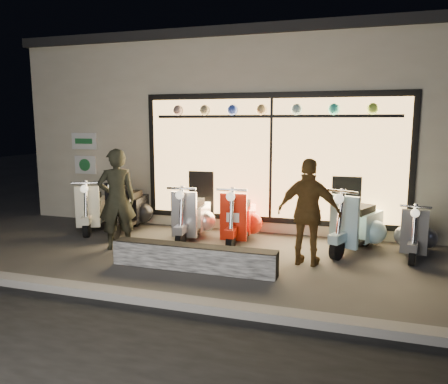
{
  "coord_description": "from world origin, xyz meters",
  "views": [
    {
      "loc": [
        2.52,
        -6.76,
        2.3
      ],
      "look_at": [
        0.22,
        0.6,
        1.05
      ],
      "focal_mm": 35.0,
      "sensor_mm": 36.0,
      "label": 1
    }
  ],
  "objects_px": {
    "scooter_red": "(240,219)",
    "man": "(117,199)",
    "graffiti_barrier": "(193,258)",
    "woman": "(309,213)",
    "scooter_silver": "(193,216)"
  },
  "relations": [
    {
      "from": "graffiti_barrier",
      "to": "woman",
      "type": "height_order",
      "value": "woman"
    },
    {
      "from": "scooter_silver",
      "to": "scooter_red",
      "type": "xyz_separation_m",
      "value": [
        0.95,
        0.06,
        0.0
      ]
    },
    {
      "from": "scooter_red",
      "to": "woman",
      "type": "height_order",
      "value": "woman"
    },
    {
      "from": "scooter_red",
      "to": "man",
      "type": "height_order",
      "value": "man"
    },
    {
      "from": "scooter_red",
      "to": "woman",
      "type": "relative_size",
      "value": 0.88
    },
    {
      "from": "scooter_silver",
      "to": "woman",
      "type": "xyz_separation_m",
      "value": [
        2.38,
        -1.01,
        0.43
      ]
    },
    {
      "from": "scooter_silver",
      "to": "man",
      "type": "height_order",
      "value": "man"
    },
    {
      "from": "man",
      "to": "graffiti_barrier",
      "type": "bearing_deg",
      "value": 122.87
    },
    {
      "from": "graffiti_barrier",
      "to": "man",
      "type": "distance_m",
      "value": 2.0
    },
    {
      "from": "scooter_red",
      "to": "man",
      "type": "distance_m",
      "value": 2.35
    },
    {
      "from": "graffiti_barrier",
      "to": "woman",
      "type": "bearing_deg",
      "value": 25.39
    },
    {
      "from": "scooter_red",
      "to": "scooter_silver",
      "type": "bearing_deg",
      "value": 179.97
    },
    {
      "from": "graffiti_barrier",
      "to": "scooter_silver",
      "type": "distance_m",
      "value": 1.95
    },
    {
      "from": "scooter_silver",
      "to": "man",
      "type": "distance_m",
      "value": 1.59
    },
    {
      "from": "graffiti_barrier",
      "to": "scooter_red",
      "type": "xyz_separation_m",
      "value": [
        0.24,
        1.86,
        0.24
      ]
    }
  ]
}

